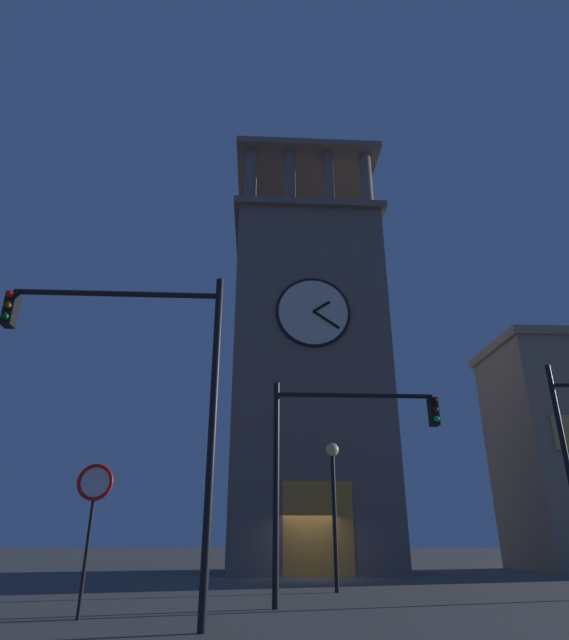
# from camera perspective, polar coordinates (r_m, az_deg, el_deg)

# --- Properties ---
(ground_plane) EXTENTS (200.00, 200.00, 0.00)m
(ground_plane) POSITION_cam_1_polar(r_m,az_deg,el_deg) (24.52, 2.98, -26.20)
(ground_plane) COLOR #56544F
(clocktower) EXTENTS (8.79, 7.51, 26.98)m
(clocktower) POSITION_cam_1_polar(r_m,az_deg,el_deg) (30.05, 2.53, -5.74)
(clocktower) COLOR #75665B
(clocktower) RESTS_ON ground_plane
(traffic_signal_mid) EXTENTS (4.42, 0.41, 5.39)m
(traffic_signal_mid) POSITION_cam_1_polar(r_m,az_deg,el_deg) (14.06, 5.38, -13.49)
(traffic_signal_mid) COLOR black
(traffic_signal_mid) RESTS_ON ground_plane
(traffic_signal_far) EXTENTS (4.53, 0.41, 6.76)m
(traffic_signal_far) POSITION_cam_1_polar(r_m,az_deg,el_deg) (11.04, -14.64, -5.89)
(traffic_signal_far) COLOR black
(traffic_signal_far) RESTS_ON ground_plane
(street_lamp) EXTENTS (0.44, 0.44, 4.49)m
(street_lamp) POSITION_cam_1_polar(r_m,az_deg,el_deg) (18.08, 5.32, -17.24)
(street_lamp) COLOR black
(street_lamp) RESTS_ON ground_plane
(no_horn_sign) EXTENTS (0.78, 0.14, 3.02)m
(no_horn_sign) POSITION_cam_1_polar(r_m,az_deg,el_deg) (12.61, -20.00, -17.38)
(no_horn_sign) COLOR black
(no_horn_sign) RESTS_ON ground_plane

